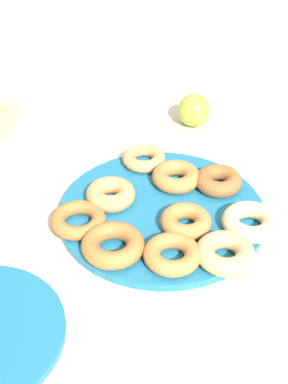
{
  "coord_description": "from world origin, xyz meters",
  "views": [
    {
      "loc": [
        -0.7,
        -0.15,
        0.59
      ],
      "look_at": [
        0.0,
        0.03,
        0.04
      ],
      "focal_mm": 52.03,
      "sensor_mm": 36.0,
      "label": 1
    }
  ],
  "objects_px": {
    "fruit_bowl": "(10,136)",
    "melon_chunk_right": "(8,112)",
    "melon_chunk_left": "(2,126)",
    "apple": "(195,110)",
    "donut_5": "(172,254)",
    "donut_1": "(111,194)",
    "donut_8": "(186,221)",
    "donut_0": "(225,253)",
    "donut_7": "(144,158)",
    "donut_3": "(176,177)",
    "donut_2": "(218,181)",
    "donut_9": "(78,220)",
    "donut_4": "(250,222)",
    "donut_plate": "(161,212)",
    "donut_6": "(113,245)"
  },
  "relations": [
    {
      "from": "donut_plate",
      "to": "apple",
      "type": "bearing_deg",
      "value": -0.32
    },
    {
      "from": "apple",
      "to": "melon_chunk_right",
      "type": "bearing_deg",
      "value": 111.42
    },
    {
      "from": "donut_4",
      "to": "fruit_bowl",
      "type": "distance_m",
      "value": 0.51
    },
    {
      "from": "donut_0",
      "to": "donut_7",
      "type": "relative_size",
      "value": 1.12
    },
    {
      "from": "donut_plate",
      "to": "donut_9",
      "type": "bearing_deg",
      "value": 121.43
    },
    {
      "from": "donut_1",
      "to": "donut_3",
      "type": "distance_m",
      "value": 0.12
    },
    {
      "from": "melon_chunk_right",
      "to": "apple",
      "type": "distance_m",
      "value": 0.38
    },
    {
      "from": "donut_0",
      "to": "donut_1",
      "type": "bearing_deg",
      "value": 65.22
    },
    {
      "from": "donut_8",
      "to": "donut_plate",
      "type": "bearing_deg",
      "value": 52.09
    },
    {
      "from": "apple",
      "to": "donut_6",
      "type": "bearing_deg",
      "value": 173.22
    },
    {
      "from": "donut_1",
      "to": "donut_6",
      "type": "height_order",
      "value": "donut_1"
    },
    {
      "from": "donut_3",
      "to": "donut_6",
      "type": "height_order",
      "value": "same"
    },
    {
      "from": "donut_1",
      "to": "donut_8",
      "type": "height_order",
      "value": "donut_1"
    },
    {
      "from": "donut_1",
      "to": "apple",
      "type": "relative_size",
      "value": 1.22
    },
    {
      "from": "donut_3",
      "to": "donut_4",
      "type": "bearing_deg",
      "value": -123.39
    },
    {
      "from": "donut_9",
      "to": "apple",
      "type": "height_order",
      "value": "apple"
    },
    {
      "from": "donut_0",
      "to": "melon_chunk_left",
      "type": "relative_size",
      "value": 2.44
    },
    {
      "from": "apple",
      "to": "donut_9",
      "type": "bearing_deg",
      "value": 162.28
    },
    {
      "from": "donut_plate",
      "to": "donut_0",
      "type": "xyz_separation_m",
      "value": [
        -0.09,
        -0.12,
        0.02
      ]
    },
    {
      "from": "donut_0",
      "to": "fruit_bowl",
      "type": "bearing_deg",
      "value": 62.43
    },
    {
      "from": "melon_chunk_right",
      "to": "donut_plate",
      "type": "bearing_deg",
      "value": -115.85
    },
    {
      "from": "donut_3",
      "to": "fruit_bowl",
      "type": "relative_size",
      "value": 0.56
    },
    {
      "from": "donut_2",
      "to": "melon_chunk_left",
      "type": "relative_size",
      "value": 2.25
    },
    {
      "from": "donut_5",
      "to": "fruit_bowl",
      "type": "bearing_deg",
      "value": 55.85
    },
    {
      "from": "melon_chunk_left",
      "to": "donut_2",
      "type": "bearing_deg",
      "value": -94.53
    },
    {
      "from": "donut_7",
      "to": "melon_chunk_right",
      "type": "bearing_deg",
      "value": 80.83
    },
    {
      "from": "donut_8",
      "to": "apple",
      "type": "relative_size",
      "value": 1.2
    },
    {
      "from": "donut_6",
      "to": "melon_chunk_right",
      "type": "xyz_separation_m",
      "value": [
        0.29,
        0.3,
        0.03
      ]
    },
    {
      "from": "donut_7",
      "to": "apple",
      "type": "relative_size",
      "value": 1.17
    },
    {
      "from": "donut_0",
      "to": "donut_2",
      "type": "height_order",
      "value": "same"
    },
    {
      "from": "donut_7",
      "to": "donut_8",
      "type": "xyz_separation_m",
      "value": [
        -0.16,
        -0.11,
        0.0
      ]
    },
    {
      "from": "donut_5",
      "to": "melon_chunk_right",
      "type": "bearing_deg",
      "value": 54.0
    },
    {
      "from": "donut_plate",
      "to": "donut_1",
      "type": "xyz_separation_m",
      "value": [
        -0.0,
        0.09,
        0.02
      ]
    },
    {
      "from": "donut_plate",
      "to": "donut_8",
      "type": "distance_m",
      "value": 0.06
    },
    {
      "from": "donut_7",
      "to": "fruit_bowl",
      "type": "distance_m",
      "value": 0.28
    },
    {
      "from": "donut_2",
      "to": "donut_0",
      "type": "bearing_deg",
      "value": -168.94
    },
    {
      "from": "donut_5",
      "to": "donut_7",
      "type": "relative_size",
      "value": 1.09
    },
    {
      "from": "donut_8",
      "to": "donut_0",
      "type": "bearing_deg",
      "value": -129.69
    },
    {
      "from": "melon_chunk_left",
      "to": "apple",
      "type": "height_order",
      "value": "melon_chunk_left"
    },
    {
      "from": "donut_2",
      "to": "melon_chunk_right",
      "type": "xyz_separation_m",
      "value": [
        0.09,
        0.43,
        0.03
      ]
    },
    {
      "from": "donut_3",
      "to": "fruit_bowl",
      "type": "xyz_separation_m",
      "value": [
        0.07,
        0.34,
        -0.01
      ]
    },
    {
      "from": "melon_chunk_left",
      "to": "apple",
      "type": "xyz_separation_m",
      "value": [
        0.19,
        -0.34,
        -0.02
      ]
    },
    {
      "from": "fruit_bowl",
      "to": "melon_chunk_right",
      "type": "distance_m",
      "value": 0.05
    },
    {
      "from": "donut_4",
      "to": "melon_chunk_right",
      "type": "distance_m",
      "value": 0.53
    },
    {
      "from": "donut_2",
      "to": "donut_8",
      "type": "height_order",
      "value": "donut_2"
    },
    {
      "from": "donut_0",
      "to": "melon_chunk_right",
      "type": "bearing_deg",
      "value": 60.49
    },
    {
      "from": "donut_4",
      "to": "donut_9",
      "type": "relative_size",
      "value": 1.02
    },
    {
      "from": "donut_8",
      "to": "melon_chunk_left",
      "type": "bearing_deg",
      "value": 68.31
    },
    {
      "from": "donut_0",
      "to": "fruit_bowl",
      "type": "xyz_separation_m",
      "value": [
        0.24,
        0.45,
        -0.01
      ]
    },
    {
      "from": "apple",
      "to": "donut_2",
      "type": "bearing_deg",
      "value": -160.18
    }
  ]
}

